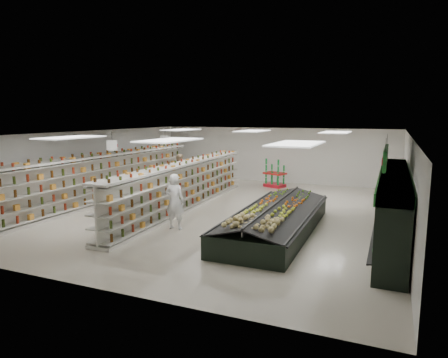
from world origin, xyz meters
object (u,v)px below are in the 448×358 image
at_px(gondola_left, 105,180).
at_px(shopper_main, 175,202).
at_px(shopper_background, 180,171).
at_px(produce_island, 276,219).
at_px(soda_endcap, 275,175).
at_px(gondola_center, 184,188).

height_order(gondola_left, shopper_main, gondola_left).
bearing_deg(shopper_background, gondola_left, 150.63).
xyz_separation_m(produce_island, shopper_main, (-3.32, -1.03, 0.52)).
distance_m(soda_endcap, shopper_background, 5.21).
bearing_deg(gondola_left, produce_island, -9.41).
distance_m(gondola_center, shopper_background, 5.15).
xyz_separation_m(gondola_left, shopper_main, (5.19, -2.70, -0.03)).
relative_size(gondola_center, shopper_main, 5.83).
xyz_separation_m(gondola_center, shopper_main, (1.16, -2.81, 0.07)).
relative_size(gondola_left, shopper_main, 6.48).
distance_m(produce_island, shopper_background, 9.46).
distance_m(gondola_left, shopper_main, 5.85).
height_order(gondola_left, gondola_center, gondola_left).
xyz_separation_m(gondola_center, soda_endcap, (2.10, 6.56, -0.21)).
height_order(gondola_center, shopper_background, gondola_center).
bearing_deg(soda_endcap, shopper_background, -155.69).
xyz_separation_m(gondola_left, produce_island, (8.51, -1.67, -0.54)).
xyz_separation_m(soda_endcap, shopper_background, (-4.74, -2.14, 0.23)).
bearing_deg(soda_endcap, shopper_main, -95.71).
bearing_deg(produce_island, gondola_left, 168.91).
height_order(produce_island, shopper_background, shopper_background).
height_order(gondola_center, soda_endcap, gondola_center).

